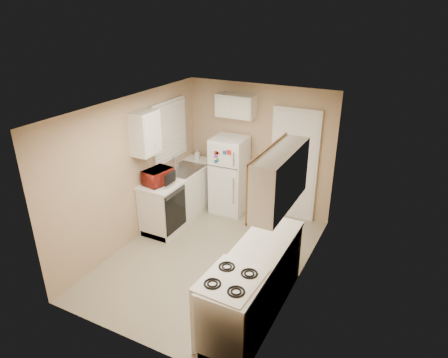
% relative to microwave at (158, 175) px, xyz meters
% --- Properties ---
extents(floor, '(3.80, 3.80, 0.00)m').
position_rel_microwave_xyz_m(floor, '(1.15, -0.33, -1.05)').
color(floor, '#AFA78C').
rests_on(floor, ground).
extents(ceiling, '(3.80, 3.80, 0.00)m').
position_rel_microwave_xyz_m(ceiling, '(1.15, -0.33, 1.35)').
color(ceiling, white).
rests_on(ceiling, floor).
extents(wall_left, '(3.80, 3.80, 0.00)m').
position_rel_microwave_xyz_m(wall_left, '(-0.25, -0.33, 0.15)').
color(wall_left, tan).
rests_on(wall_left, floor).
extents(wall_right, '(3.80, 3.80, 0.00)m').
position_rel_microwave_xyz_m(wall_right, '(2.55, -0.33, 0.15)').
color(wall_right, tan).
rests_on(wall_right, floor).
extents(wall_back, '(2.80, 2.80, 0.00)m').
position_rel_microwave_xyz_m(wall_back, '(1.15, 1.57, 0.15)').
color(wall_back, tan).
rests_on(wall_back, floor).
extents(wall_front, '(2.80, 2.80, 0.00)m').
position_rel_microwave_xyz_m(wall_front, '(1.15, -2.23, 0.15)').
color(wall_front, tan).
rests_on(wall_front, floor).
extents(left_counter, '(0.60, 1.80, 0.90)m').
position_rel_microwave_xyz_m(left_counter, '(0.05, 0.57, -0.60)').
color(left_counter, silver).
rests_on(left_counter, floor).
extents(dishwasher, '(0.03, 0.58, 0.72)m').
position_rel_microwave_xyz_m(dishwasher, '(0.34, -0.03, -0.56)').
color(dishwasher, black).
rests_on(dishwasher, floor).
extents(sink, '(0.54, 0.74, 0.16)m').
position_rel_microwave_xyz_m(sink, '(0.05, 0.72, -0.19)').
color(sink, gray).
rests_on(sink, left_counter).
extents(microwave, '(0.50, 0.33, 0.31)m').
position_rel_microwave_xyz_m(microwave, '(0.00, 0.00, 0.00)').
color(microwave, maroon).
rests_on(microwave, left_counter).
extents(soap_bottle, '(0.12, 0.12, 0.20)m').
position_rel_microwave_xyz_m(soap_bottle, '(0.00, 1.28, -0.05)').
color(soap_bottle, silver).
rests_on(soap_bottle, left_counter).
extents(window_blinds, '(0.10, 0.98, 1.08)m').
position_rel_microwave_xyz_m(window_blinds, '(-0.21, 0.72, 0.55)').
color(window_blinds, silver).
rests_on(window_blinds, wall_left).
extents(upper_cabinet_left, '(0.30, 0.45, 0.70)m').
position_rel_microwave_xyz_m(upper_cabinet_left, '(-0.10, -0.11, 0.75)').
color(upper_cabinet_left, silver).
rests_on(upper_cabinet_left, wall_left).
extents(refrigerator, '(0.63, 0.62, 1.46)m').
position_rel_microwave_xyz_m(refrigerator, '(0.73, 1.20, -0.32)').
color(refrigerator, white).
rests_on(refrigerator, floor).
extents(cabinet_over_fridge, '(0.70, 0.30, 0.40)m').
position_rel_microwave_xyz_m(cabinet_over_fridge, '(0.75, 1.42, 0.95)').
color(cabinet_over_fridge, silver).
rests_on(cabinet_over_fridge, wall_back).
extents(interior_door, '(0.86, 0.06, 2.08)m').
position_rel_microwave_xyz_m(interior_door, '(1.85, 1.53, -0.03)').
color(interior_door, white).
rests_on(interior_door, floor).
extents(right_counter, '(0.60, 2.00, 0.90)m').
position_rel_microwave_xyz_m(right_counter, '(2.25, -1.13, -0.60)').
color(right_counter, silver).
rests_on(right_counter, floor).
extents(stove, '(0.64, 0.78, 0.91)m').
position_rel_microwave_xyz_m(stove, '(2.21, -1.73, -0.59)').
color(stove, white).
rests_on(stove, floor).
extents(upper_cabinet_right, '(0.30, 1.20, 0.70)m').
position_rel_microwave_xyz_m(upper_cabinet_right, '(2.40, -0.83, 0.75)').
color(upper_cabinet_right, silver).
rests_on(upper_cabinet_right, wall_right).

